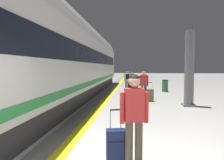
{
  "coord_description": "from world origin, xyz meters",
  "views": [
    {
      "loc": [
        0.53,
        -2.85,
        1.87
      ],
      "look_at": [
        -0.29,
        5.04,
        1.36
      ],
      "focal_mm": 32.26,
      "sensor_mm": 36.0,
      "label": 1
    }
  ],
  "objects_px": {
    "traveller_foreground": "(134,113)",
    "suitcase_near": "(150,95)",
    "platform_pillar": "(189,70)",
    "passenger_far": "(132,79)",
    "rolling_suitcase_foreground": "(116,145)",
    "suitcase_far": "(136,85)",
    "passenger_near": "(144,83)",
    "high_speed_train": "(66,56)",
    "suitcase_mid": "(131,86)",
    "passenger_mid": "(127,79)",
    "waste_bin": "(165,86)"
  },
  "relations": [
    {
      "from": "traveller_foreground",
      "to": "suitcase_near",
      "type": "bearing_deg",
      "value": 83.01
    },
    {
      "from": "platform_pillar",
      "to": "passenger_far",
      "type": "bearing_deg",
      "value": 111.36
    },
    {
      "from": "rolling_suitcase_foreground",
      "to": "passenger_far",
      "type": "height_order",
      "value": "passenger_far"
    },
    {
      "from": "suitcase_far",
      "to": "passenger_near",
      "type": "bearing_deg",
      "value": -86.21
    },
    {
      "from": "high_speed_train",
      "to": "suitcase_mid",
      "type": "bearing_deg",
      "value": 51.7
    },
    {
      "from": "passenger_mid",
      "to": "platform_pillar",
      "type": "height_order",
      "value": "platform_pillar"
    },
    {
      "from": "suitcase_near",
      "to": "waste_bin",
      "type": "distance_m",
      "value": 4.73
    },
    {
      "from": "rolling_suitcase_foreground",
      "to": "suitcase_far",
      "type": "relative_size",
      "value": 0.98
    },
    {
      "from": "passenger_mid",
      "to": "suitcase_mid",
      "type": "relative_size",
      "value": 1.51
    },
    {
      "from": "traveller_foreground",
      "to": "passenger_near",
      "type": "bearing_deg",
      "value": 85.62
    },
    {
      "from": "traveller_foreground",
      "to": "passenger_mid",
      "type": "xyz_separation_m",
      "value": [
        -0.47,
        12.18,
        -0.05
      ]
    },
    {
      "from": "rolling_suitcase_foreground",
      "to": "passenger_near",
      "type": "relative_size",
      "value": 0.61
    },
    {
      "from": "traveller_foreground",
      "to": "suitcase_mid",
      "type": "bearing_deg",
      "value": 90.75
    },
    {
      "from": "passenger_mid",
      "to": "waste_bin",
      "type": "bearing_deg",
      "value": -8.02
    },
    {
      "from": "high_speed_train",
      "to": "suitcase_mid",
      "type": "xyz_separation_m",
      "value": [
        3.62,
        4.58,
        -2.13
      ]
    },
    {
      "from": "passenger_near",
      "to": "suitcase_far",
      "type": "relative_size",
      "value": 1.61
    },
    {
      "from": "traveller_foreground",
      "to": "rolling_suitcase_foreground",
      "type": "relative_size",
      "value": 1.67
    },
    {
      "from": "suitcase_mid",
      "to": "suitcase_far",
      "type": "height_order",
      "value": "same"
    },
    {
      "from": "rolling_suitcase_foreground",
      "to": "passenger_near",
      "type": "height_order",
      "value": "passenger_near"
    },
    {
      "from": "passenger_far",
      "to": "passenger_mid",
      "type": "bearing_deg",
      "value": -110.47
    },
    {
      "from": "rolling_suitcase_foreground",
      "to": "passenger_mid",
      "type": "relative_size",
      "value": 0.65
    },
    {
      "from": "suitcase_mid",
      "to": "platform_pillar",
      "type": "height_order",
      "value": "platform_pillar"
    },
    {
      "from": "passenger_near",
      "to": "suitcase_near",
      "type": "height_order",
      "value": "passenger_near"
    },
    {
      "from": "high_speed_train",
      "to": "suitcase_near",
      "type": "height_order",
      "value": "high_speed_train"
    },
    {
      "from": "traveller_foreground",
      "to": "passenger_near",
      "type": "distance_m",
      "value": 7.52
    },
    {
      "from": "traveller_foreground",
      "to": "suitcase_mid",
      "type": "distance_m",
      "value": 11.9
    },
    {
      "from": "waste_bin",
      "to": "suitcase_mid",
      "type": "bearing_deg",
      "value": 177.54
    },
    {
      "from": "passenger_mid",
      "to": "passenger_far",
      "type": "xyz_separation_m",
      "value": [
        0.37,
        1.0,
        -0.06
      ]
    },
    {
      "from": "high_speed_train",
      "to": "passenger_far",
      "type": "relative_size",
      "value": 18.0
    },
    {
      "from": "traveller_foreground",
      "to": "passenger_near",
      "type": "height_order",
      "value": "traveller_foreground"
    },
    {
      "from": "traveller_foreground",
      "to": "passenger_mid",
      "type": "relative_size",
      "value": 1.08
    },
    {
      "from": "high_speed_train",
      "to": "passenger_far",
      "type": "bearing_deg",
      "value": 57.97
    },
    {
      "from": "passenger_near",
      "to": "waste_bin",
      "type": "xyz_separation_m",
      "value": [
        1.83,
        4.27,
        -0.54
      ]
    },
    {
      "from": "suitcase_mid",
      "to": "suitcase_near",
      "type": "bearing_deg",
      "value": -77.12
    },
    {
      "from": "traveller_foreground",
      "to": "suitcase_near",
      "type": "distance_m",
      "value": 7.38
    },
    {
      "from": "suitcase_near",
      "to": "traveller_foreground",
      "type": "bearing_deg",
      "value": -96.99
    },
    {
      "from": "passenger_mid",
      "to": "suitcase_far",
      "type": "bearing_deg",
      "value": 45.0
    },
    {
      "from": "high_speed_train",
      "to": "traveller_foreground",
      "type": "relative_size",
      "value": 16.04
    },
    {
      "from": "passenger_near",
      "to": "suitcase_far",
      "type": "height_order",
      "value": "passenger_near"
    },
    {
      "from": "high_speed_train",
      "to": "passenger_near",
      "type": "xyz_separation_m",
      "value": [
        4.35,
        0.2,
        -1.5
      ]
    },
    {
      "from": "passenger_mid",
      "to": "suitcase_mid",
      "type": "bearing_deg",
      "value": -43.02
    },
    {
      "from": "passenger_near",
      "to": "waste_bin",
      "type": "relative_size",
      "value": 1.89
    },
    {
      "from": "waste_bin",
      "to": "passenger_near",
      "type": "bearing_deg",
      "value": -113.13
    },
    {
      "from": "suitcase_near",
      "to": "waste_bin",
      "type": "bearing_deg",
      "value": 71.44
    },
    {
      "from": "passenger_far",
      "to": "suitcase_far",
      "type": "bearing_deg",
      "value": -43.51
    },
    {
      "from": "platform_pillar",
      "to": "waste_bin",
      "type": "height_order",
      "value": "platform_pillar"
    },
    {
      "from": "platform_pillar",
      "to": "traveller_foreground",
      "type": "bearing_deg",
      "value": -113.16
    },
    {
      "from": "high_speed_train",
      "to": "suitcase_far",
      "type": "bearing_deg",
      "value": 54.35
    },
    {
      "from": "suitcase_near",
      "to": "passenger_near",
      "type": "bearing_deg",
      "value": 146.6
    },
    {
      "from": "rolling_suitcase_foreground",
      "to": "suitcase_mid",
      "type": "bearing_deg",
      "value": 89.06
    }
  ]
}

